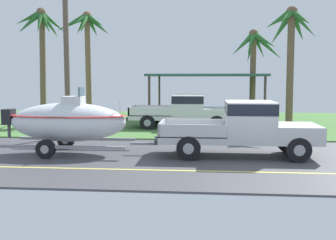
{
  "coord_description": "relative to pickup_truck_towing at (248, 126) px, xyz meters",
  "views": [
    {
      "loc": [
        -1.52,
        -13.53,
        2.72
      ],
      "look_at": [
        -2.82,
        0.63,
        1.23
      ],
      "focal_mm": 43.68,
      "sensor_mm": 36.0,
      "label": 1
    }
  ],
  "objects": [
    {
      "name": "ground",
      "position": [
        0.04,
        7.76,
        -1.06
      ],
      "size": [
        36.0,
        22.0,
        0.11
      ],
      "color": "#424247"
    },
    {
      "name": "pickup_truck_towing",
      "position": [
        0.0,
        0.0,
        0.0
      ],
      "size": [
        5.62,
        2.02,
        1.9
      ],
      "color": "silver",
      "rests_on": "ground"
    },
    {
      "name": "boat_on_trailer",
      "position": [
        -6.39,
        -0.0,
        0.09
      ],
      "size": [
        5.56,
        2.25,
        2.38
      ],
      "color": "gray",
      "rests_on": "ground"
    },
    {
      "name": "parked_pickup_background",
      "position": [
        -2.42,
        7.38,
        -0.04
      ],
      "size": [
        5.59,
        2.02,
        1.8
      ],
      "color": "silver",
      "rests_on": "ground"
    },
    {
      "name": "carport_awning",
      "position": [
        -1.43,
        11.19,
        1.75
      ],
      "size": [
        6.91,
        5.59,
        2.92
      ],
      "color": "#4C4238",
      "rests_on": "ground"
    },
    {
      "name": "palm_tree_near_left",
      "position": [
        1.29,
        9.97,
        3.1
      ],
      "size": [
        3.15,
        2.67,
        5.47
      ],
      "color": "brown",
      "rests_on": "ground"
    },
    {
      "name": "palm_tree_mid",
      "position": [
        -11.59,
        10.46,
        4.31
      ],
      "size": [
        3.08,
        3.18,
        6.97
      ],
      "color": "brown",
      "rests_on": "ground"
    },
    {
      "name": "palm_tree_far_left",
      "position": [
        -8.72,
        10.6,
        4.26
      ],
      "size": [
        3.32,
        3.38,
        6.74
      ],
      "color": "brown",
      "rests_on": "ground"
    },
    {
      "name": "palm_tree_far_right",
      "position": [
        2.77,
        7.27,
        3.69
      ],
      "size": [
        2.69,
        2.9,
        6.28
      ],
      "color": "brown",
      "rests_on": "ground"
    },
    {
      "name": "utility_pole",
      "position": [
        -7.72,
        3.89,
        2.94
      ],
      "size": [
        0.24,
        1.8,
        7.68
      ],
      "color": "brown",
      "rests_on": "ground"
    }
  ]
}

